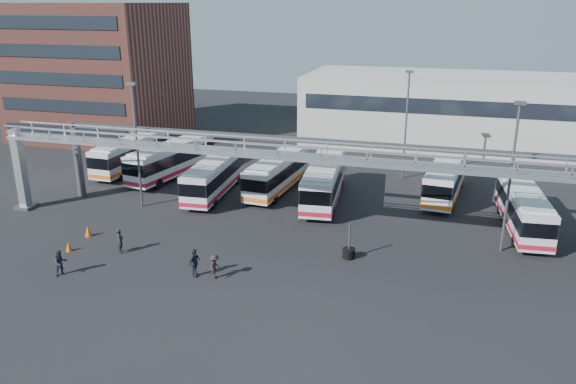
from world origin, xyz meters
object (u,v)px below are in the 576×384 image
(light_pole_mid, at_px, (511,170))
(cone_right, at_px, (88,231))
(bus_1, at_px, (171,159))
(pedestrian_a, at_px, (120,241))
(bus_0, at_px, (131,153))
(light_pole_left, at_px, (136,139))
(pedestrian_c, at_px, (215,267))
(bus_2, at_px, (214,175))
(bus_7, at_px, (524,208))
(bus_4, at_px, (324,180))
(bus_3, at_px, (277,172))
(light_pole_back, at_px, (406,119))
(pedestrian_d, at_px, (194,263))
(cone_left, at_px, (69,246))
(tire_stack, at_px, (349,252))
(bus_6, at_px, (446,178))
(pedestrian_b, at_px, (61,263))

(light_pole_mid, relative_size, cone_right, 12.72)
(bus_1, xyz_separation_m, pedestrian_a, (4.72, -16.59, -0.97))
(pedestrian_a, height_order, cone_right, pedestrian_a)
(bus_0, xyz_separation_m, cone_right, (5.96, -15.81, -1.37))
(light_pole_left, height_order, pedestrian_c, light_pole_left)
(bus_2, bearing_deg, bus_7, -6.57)
(cone_right, bearing_deg, light_pole_left, 85.64)
(pedestrian_a, bearing_deg, bus_7, -89.25)
(bus_4, bearing_deg, bus_3, 155.93)
(light_pole_back, relative_size, bus_1, 0.91)
(bus_3, height_order, bus_7, bus_3)
(bus_4, bearing_deg, pedestrian_d, -111.80)
(bus_0, height_order, pedestrian_d, bus_0)
(bus_2, bearing_deg, bus_4, 1.62)
(light_pole_mid, height_order, cone_left, light_pole_mid)
(light_pole_mid, relative_size, cone_left, 14.94)
(bus_3, bearing_deg, light_pole_left, -139.27)
(bus_7, distance_m, cone_right, 31.82)
(tire_stack, bearing_deg, bus_4, 111.25)
(bus_0, distance_m, cone_left, 19.49)
(light_pole_left, relative_size, bus_6, 0.96)
(light_pole_left, relative_size, bus_7, 0.98)
(bus_7, bearing_deg, bus_1, 166.02)
(bus_4, height_order, tire_stack, bus_4)
(bus_1, relative_size, cone_right, 13.91)
(bus_0, relative_size, pedestrian_a, 6.19)
(bus_0, relative_size, tire_stack, 4.42)
(pedestrian_a, xyz_separation_m, pedestrian_d, (6.30, -1.79, 0.05))
(light_pole_left, height_order, pedestrian_d, light_pole_left)
(bus_1, bearing_deg, cone_left, -75.78)
(cone_right, xyz_separation_m, tire_stack, (18.75, 1.66, 0.00))
(bus_0, distance_m, bus_7, 36.60)
(bus_7, bearing_deg, pedestrian_c, -149.54)
(bus_1, height_order, cone_left, bus_1)
(cone_right, bearing_deg, bus_1, 93.53)
(bus_0, bearing_deg, light_pole_left, -52.41)
(pedestrian_d, distance_m, cone_right, 10.74)
(bus_4, distance_m, bus_7, 15.62)
(bus_1, relative_size, cone_left, 16.33)
(light_pole_back, xyz_separation_m, pedestrian_a, (-16.70, -22.46, -4.87))
(light_pole_left, xyz_separation_m, bus_0, (-6.47, 9.15, -3.96))
(bus_4, relative_size, pedestrian_c, 7.22)
(light_pole_back, height_order, bus_3, light_pole_back)
(light_pole_left, bearing_deg, pedestrian_c, -42.94)
(bus_0, relative_size, cone_left, 15.56)
(light_pole_mid, xyz_separation_m, bus_3, (-18.42, 7.98, -3.99))
(bus_4, bearing_deg, pedestrian_b, -130.68)
(bus_6, distance_m, pedestrian_a, 27.39)
(pedestrian_b, relative_size, cone_right, 2.08)
(bus_1, distance_m, bus_4, 15.83)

